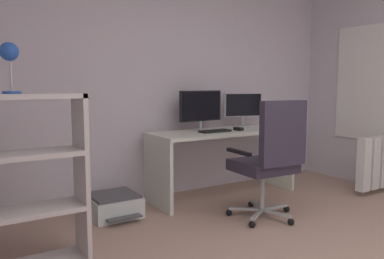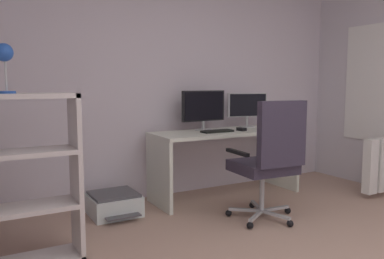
{
  "view_description": "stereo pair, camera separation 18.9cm",
  "coord_description": "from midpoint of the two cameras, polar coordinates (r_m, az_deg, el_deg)",
  "views": [
    {
      "loc": [
        -2.02,
        -1.02,
        1.22
      ],
      "look_at": [
        -0.07,
        2.04,
        0.8
      ],
      "focal_mm": 36.76,
      "sensor_mm": 36.0,
      "label": 1
    },
    {
      "loc": [
        -1.86,
        -1.12,
        1.22
      ],
      "look_at": [
        -0.07,
        2.04,
        0.8
      ],
      "focal_mm": 36.76,
      "sensor_mm": 36.0,
      "label": 2
    }
  ],
  "objects": [
    {
      "name": "printer",
      "position": [
        3.79,
        -12.73,
        -10.67
      ],
      "size": [
        0.44,
        0.51,
        0.21
      ],
      "color": "silver",
      "rests_on": "ground"
    },
    {
      "name": "office_chair",
      "position": [
        3.51,
        9.8,
        -3.83
      ],
      "size": [
        0.63,
        0.63,
        1.08
      ],
      "color": "#B7BABC",
      "rests_on": "ground"
    },
    {
      "name": "monitor_secondary",
      "position": [
        4.56,
        6.23,
        3.32
      ],
      "size": [
        0.47,
        0.18,
        0.39
      ],
      "color": "#B2B5B7",
      "rests_on": "desk"
    },
    {
      "name": "desk_lamp",
      "position": [
        2.73,
        -26.82,
        9.41
      ],
      "size": [
        0.12,
        0.11,
        0.32
      ],
      "color": "#2452B5",
      "rests_on": "bookshelf"
    },
    {
      "name": "computer_mouse",
      "position": [
        4.22,
        5.5,
        0.08
      ],
      "size": [
        0.07,
        0.11,
        0.03
      ],
      "primitive_type": "cube",
      "rotation": [
        0.0,
        0.0,
        0.11
      ],
      "color": "black",
      "rests_on": "desk"
    },
    {
      "name": "wall_back",
      "position": [
        4.31,
        -5.77,
        8.21
      ],
      "size": [
        4.6,
        0.1,
        2.68
      ],
      "primitive_type": "cube",
      "color": "silver",
      "rests_on": "ground"
    },
    {
      "name": "monitor_main",
      "position": [
        4.22,
        -0.02,
        3.24
      ],
      "size": [
        0.53,
        0.18,
        0.43
      ],
      "color": "#B2B5B7",
      "rests_on": "desk"
    },
    {
      "name": "keyboard",
      "position": [
        4.08,
        2.04,
        -0.23
      ],
      "size": [
        0.34,
        0.13,
        0.02
      ],
      "primitive_type": "cube",
      "rotation": [
        0.0,
        0.0,
        0.01
      ],
      "color": "black",
      "rests_on": "desk"
    },
    {
      "name": "desk",
      "position": [
        4.26,
        3.28,
        -2.51
      ],
      "size": [
        1.63,
        0.58,
        0.72
      ],
      "color": "silver",
      "rests_on": "ground"
    }
  ]
}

